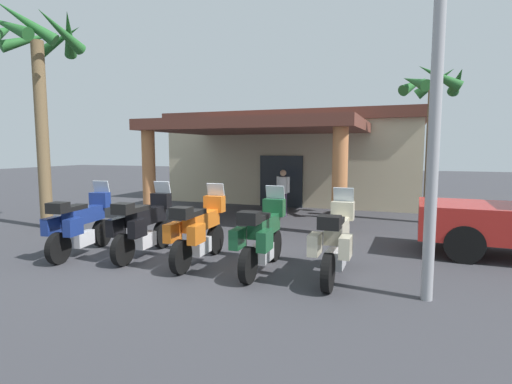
# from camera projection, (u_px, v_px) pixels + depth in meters

# --- Properties ---
(ground_plane) EXTENTS (80.00, 80.00, 0.00)m
(ground_plane) POSITION_uv_depth(u_px,v_px,m) (171.00, 260.00, 8.60)
(ground_plane) COLOR #38383D
(motel_building) EXTENTS (11.20, 10.78, 3.95)m
(motel_building) POSITION_uv_depth(u_px,v_px,m) (297.00, 156.00, 18.53)
(motel_building) COLOR beige
(motel_building) RESTS_ON ground_plane
(motorcycle_blue) EXTENTS (0.80, 2.21, 1.61)m
(motorcycle_blue) POSITION_uv_depth(u_px,v_px,m) (80.00, 224.00, 8.95)
(motorcycle_blue) COLOR black
(motorcycle_blue) RESTS_ON ground_plane
(motorcycle_black) EXTENTS (0.72, 2.21, 1.61)m
(motorcycle_black) POSITION_uv_depth(u_px,v_px,m) (143.00, 225.00, 8.80)
(motorcycle_black) COLOR black
(motorcycle_black) RESTS_ON ground_plane
(motorcycle_orange) EXTENTS (0.71, 2.21, 1.61)m
(motorcycle_orange) POSITION_uv_depth(u_px,v_px,m) (199.00, 230.00, 8.26)
(motorcycle_orange) COLOR black
(motorcycle_orange) RESTS_ON ground_plane
(motorcycle_green) EXTENTS (0.70, 2.21, 1.61)m
(motorcycle_green) POSITION_uv_depth(u_px,v_px,m) (262.00, 236.00, 7.72)
(motorcycle_green) COLOR black
(motorcycle_green) RESTS_ON ground_plane
(motorcycle_cream) EXTENTS (0.70, 2.21, 1.61)m
(motorcycle_cream) POSITION_uv_depth(u_px,v_px,m) (336.00, 241.00, 7.28)
(motorcycle_cream) COLOR black
(motorcycle_cream) RESTS_ON ground_plane
(pedestrian) EXTENTS (0.51, 0.32, 1.64)m
(pedestrian) POSITION_uv_depth(u_px,v_px,m) (283.00, 190.00, 14.05)
(pedestrian) COLOR #3F334C
(pedestrian) RESTS_ON ground_plane
(palm_tree_roadside) EXTENTS (2.65, 2.62, 6.41)m
(palm_tree_roadside) POSITION_uv_depth(u_px,v_px,m) (39.00, 65.00, 11.64)
(palm_tree_roadside) COLOR brown
(palm_tree_roadside) RESTS_ON ground_plane
(palm_tree_near_portico) EXTENTS (1.98, 2.07, 5.08)m
(palm_tree_near_portico) POSITION_uv_depth(u_px,v_px,m) (431.00, 105.00, 12.55)
(palm_tree_near_portico) COLOR brown
(palm_tree_near_portico) RESTS_ON ground_plane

